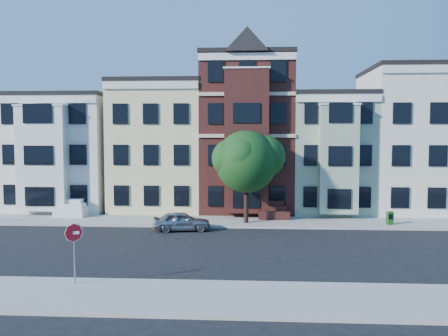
# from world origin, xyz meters

# --- Properties ---
(ground) EXTENTS (120.00, 120.00, 0.00)m
(ground) POSITION_xyz_m (0.00, 0.00, 0.00)
(ground) COLOR black
(far_sidewalk) EXTENTS (60.00, 4.00, 0.15)m
(far_sidewalk) POSITION_xyz_m (0.00, 8.00, 0.07)
(far_sidewalk) COLOR #9E9B93
(far_sidewalk) RESTS_ON ground
(near_sidewalk) EXTENTS (60.00, 4.00, 0.15)m
(near_sidewalk) POSITION_xyz_m (0.00, -8.00, 0.07)
(near_sidewalk) COLOR #9E9B93
(near_sidewalk) RESTS_ON ground
(house_white) EXTENTS (8.00, 9.00, 9.00)m
(house_white) POSITION_xyz_m (-15.00, 14.50, 4.50)
(house_white) COLOR white
(house_white) RESTS_ON ground
(house_yellow) EXTENTS (7.00, 9.00, 10.00)m
(house_yellow) POSITION_xyz_m (-7.00, 14.50, 5.00)
(house_yellow) COLOR beige
(house_yellow) RESTS_ON ground
(house_brown) EXTENTS (7.00, 9.00, 12.00)m
(house_brown) POSITION_xyz_m (0.00, 14.50, 6.00)
(house_brown) COLOR #381613
(house_brown) RESTS_ON ground
(house_green) EXTENTS (6.00, 9.00, 9.00)m
(house_green) POSITION_xyz_m (6.50, 14.50, 4.50)
(house_green) COLOR #9AAB90
(house_green) RESTS_ON ground
(house_cream) EXTENTS (8.00, 9.00, 11.00)m
(house_cream) POSITION_xyz_m (13.50, 14.50, 5.50)
(house_cream) COLOR silver
(house_cream) RESTS_ON ground
(street_tree) EXTENTS (7.51, 7.51, 7.69)m
(street_tree) POSITION_xyz_m (0.03, 7.33, 4.00)
(street_tree) COLOR #1D531B
(street_tree) RESTS_ON far_sidewalk
(parked_car) EXTENTS (3.81, 2.06, 1.23)m
(parked_car) POSITION_xyz_m (-4.02, 4.98, 0.62)
(parked_car) COLOR #92949A
(parked_car) RESTS_ON ground
(newspaper_box) EXTENTS (0.45, 0.42, 0.86)m
(newspaper_box) POSITION_xyz_m (9.53, 7.22, 0.58)
(newspaper_box) COLOR #195A18
(newspaper_box) RESTS_ON far_sidewalk
(stop_sign) EXTENTS (0.76, 0.31, 2.77)m
(stop_sign) POSITION_xyz_m (-6.58, -6.83, 1.53)
(stop_sign) COLOR red
(stop_sign) RESTS_ON near_sidewalk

